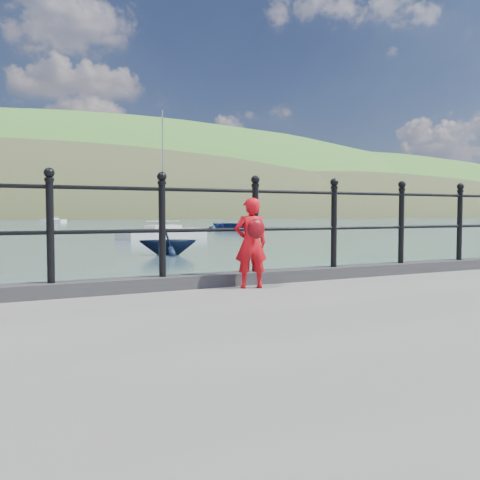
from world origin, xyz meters
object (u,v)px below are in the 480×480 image
child (251,242)px  launch_navy (168,240)px  sailboat_deep (53,221)px  sailboat_near (163,234)px  railing (211,218)px  launch_blue (235,225)px

child → launch_navy: child is taller
child → sailboat_deep: (8.38, 100.41, -1.19)m
sailboat_deep → sailboat_near: 68.85m
child → sailboat_deep: size_ratio=0.13×
child → launch_navy: (4.45, 16.67, -0.87)m
railing → launch_navy: bearing=73.6°
launch_blue → sailboat_near: (-12.17, -12.85, -0.29)m
launch_blue → launch_navy: bearing=-133.0°
sailboat_near → child: bearing=-126.7°
launch_navy → sailboat_deep: bearing=12.9°
sailboat_deep → sailboat_near: size_ratio=0.85×
launch_navy → sailboat_near: sailboat_near is taller
launch_blue → sailboat_deep: (-12.75, 56.00, -0.28)m
railing → launch_blue: (21.50, 44.07, -1.20)m
child → sailboat_near: size_ratio=0.11×
child → launch_blue: size_ratio=0.17×
launch_navy → sailboat_near: 15.57m
launch_navy → sailboat_deep: sailboat_deep is taller
child → launch_blue: bearing=-101.0°
railing → sailboat_near: bearing=73.4°
launch_blue → launch_navy: size_ratio=2.41×
railing → child: (0.36, -0.34, -0.29)m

